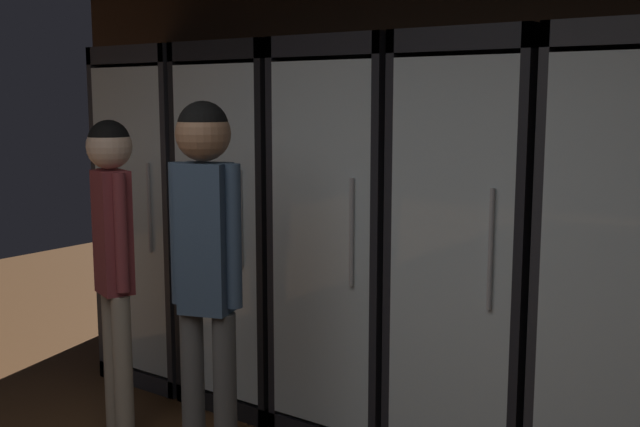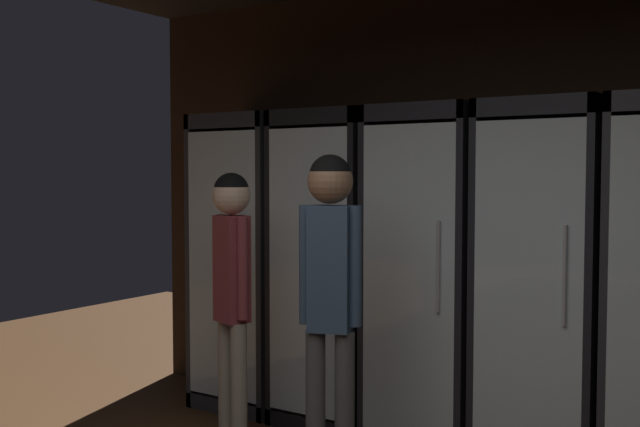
{
  "view_description": "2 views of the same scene",
  "coord_description": "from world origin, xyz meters",
  "px_view_note": "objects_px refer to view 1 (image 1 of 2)",
  "views": [
    {
      "loc": [
        1.45,
        -0.49,
        1.7
      ],
      "look_at": [
        -0.75,
        2.57,
        1.13
      ],
      "focal_mm": 43.22,
      "sensor_mm": 36.0,
      "label": 1
    },
    {
      "loc": [
        1.22,
        -1.37,
        1.6
      ],
      "look_at": [
        -1.38,
        2.66,
        1.34
      ],
      "focal_mm": 42.47,
      "sensor_mm": 36.0,
      "label": 2
    }
  ],
  "objects_px": {
    "cooler_far_right": "(635,278)",
    "shopper_near": "(113,241)",
    "cooler_far_left": "(171,219)",
    "cooler_right": "(481,258)",
    "cooler_center": "(357,242)",
    "shopper_far": "(206,250)",
    "cooler_left": "(256,228)"
  },
  "relations": [
    {
      "from": "cooler_far_right",
      "to": "shopper_near",
      "type": "distance_m",
      "value": 2.32
    },
    {
      "from": "cooler_far_left",
      "to": "cooler_right",
      "type": "xyz_separation_m",
      "value": [
        2.02,
        0.0,
        0.0
      ]
    },
    {
      "from": "cooler_far_left",
      "to": "cooler_far_right",
      "type": "distance_m",
      "value": 2.7
    },
    {
      "from": "cooler_center",
      "to": "cooler_far_right",
      "type": "height_order",
      "value": "same"
    },
    {
      "from": "cooler_center",
      "to": "shopper_far",
      "type": "distance_m",
      "value": 1.01
    },
    {
      "from": "cooler_center",
      "to": "shopper_far",
      "type": "relative_size",
      "value": 1.18
    },
    {
      "from": "cooler_left",
      "to": "shopper_far",
      "type": "xyz_separation_m",
      "value": [
        0.58,
        -1.0,
        0.11
      ]
    },
    {
      "from": "cooler_right",
      "to": "shopper_near",
      "type": "height_order",
      "value": "cooler_right"
    },
    {
      "from": "cooler_far_left",
      "to": "shopper_far",
      "type": "height_order",
      "value": "cooler_far_left"
    },
    {
      "from": "cooler_far_right",
      "to": "shopper_far",
      "type": "height_order",
      "value": "cooler_far_right"
    },
    {
      "from": "cooler_far_left",
      "to": "cooler_left",
      "type": "xyz_separation_m",
      "value": [
        0.67,
        0.0,
        0.01
      ]
    },
    {
      "from": "cooler_far_left",
      "to": "cooler_far_right",
      "type": "bearing_deg",
      "value": 0.04
    },
    {
      "from": "cooler_far_left",
      "to": "cooler_far_right",
      "type": "height_order",
      "value": "same"
    },
    {
      "from": "cooler_far_right",
      "to": "shopper_far",
      "type": "bearing_deg",
      "value": -145.26
    },
    {
      "from": "cooler_center",
      "to": "shopper_far",
      "type": "height_order",
      "value": "cooler_center"
    },
    {
      "from": "cooler_center",
      "to": "shopper_far",
      "type": "bearing_deg",
      "value": -95.14
    },
    {
      "from": "cooler_right",
      "to": "shopper_far",
      "type": "height_order",
      "value": "cooler_right"
    },
    {
      "from": "cooler_left",
      "to": "cooler_center",
      "type": "bearing_deg",
      "value": 0.04
    },
    {
      "from": "shopper_near",
      "to": "cooler_right",
      "type": "bearing_deg",
      "value": 31.64
    },
    {
      "from": "shopper_near",
      "to": "shopper_far",
      "type": "distance_m",
      "value": 0.71
    },
    {
      "from": "shopper_near",
      "to": "shopper_far",
      "type": "relative_size",
      "value": 0.95
    },
    {
      "from": "cooler_left",
      "to": "shopper_near",
      "type": "relative_size",
      "value": 1.24
    },
    {
      "from": "cooler_far_right",
      "to": "shopper_far",
      "type": "distance_m",
      "value": 1.75
    },
    {
      "from": "cooler_far_left",
      "to": "shopper_far",
      "type": "bearing_deg",
      "value": -38.34
    },
    {
      "from": "cooler_far_left",
      "to": "cooler_right",
      "type": "bearing_deg",
      "value": 0.06
    },
    {
      "from": "cooler_far_left",
      "to": "shopper_near",
      "type": "bearing_deg",
      "value": -58.09
    },
    {
      "from": "cooler_left",
      "to": "cooler_far_right",
      "type": "distance_m",
      "value": 2.02
    },
    {
      "from": "cooler_right",
      "to": "shopper_near",
      "type": "relative_size",
      "value": 1.24
    },
    {
      "from": "cooler_right",
      "to": "cooler_far_right",
      "type": "bearing_deg",
      "value": -0.02
    },
    {
      "from": "cooler_left",
      "to": "cooler_center",
      "type": "distance_m",
      "value": 0.67
    },
    {
      "from": "cooler_far_left",
      "to": "shopper_near",
      "type": "xyz_separation_m",
      "value": [
        0.56,
        -0.9,
        0.06
      ]
    },
    {
      "from": "cooler_left",
      "to": "cooler_right",
      "type": "height_order",
      "value": "same"
    }
  ]
}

